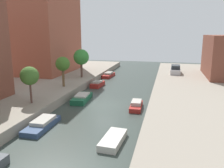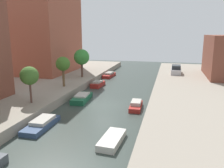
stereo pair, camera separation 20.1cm
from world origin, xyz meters
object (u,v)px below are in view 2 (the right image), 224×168
object	(u,v)px
moored_boat_left_5	(109,75)
moored_boat_right_2	(136,105)
parked_car	(176,70)
moored_boat_left_2	(42,124)
street_tree_3	(63,64)
street_tree_2	(29,76)
street_tree_4	(82,57)
apartment_tower_far	(42,17)
moored_boat_left_4	(98,84)
moored_boat_right_1	(112,140)
moored_boat_left_3	(82,98)

from	to	relation	value
moored_boat_left_5	moored_boat_right_2	distance (m)	18.93
parked_car	moored_boat_left_2	distance (m)	28.32
street_tree_3	moored_boat_left_2	bearing A→B (deg)	-74.16
street_tree_3	moored_boat_right_2	world-z (taller)	street_tree_3
parked_car	street_tree_2	bearing A→B (deg)	-124.50
street_tree_4	parked_car	bearing A→B (deg)	25.87
street_tree_4	moored_boat_right_2	distance (m)	15.81
apartment_tower_far	street_tree_4	world-z (taller)	apartment_tower_far
parked_car	moored_boat_left_2	size ratio (longest dim) A/B	1.04
moored_boat_right_2	street_tree_2	bearing A→B (deg)	-160.59
parked_car	moored_boat_left_4	xyz separation A→B (m)	(-11.89, -9.27, -1.25)
parked_car	moored_boat_left_2	bearing A→B (deg)	-115.08
moored_boat_left_4	moored_boat_left_2	bearing A→B (deg)	-90.35
apartment_tower_far	moored_boat_left_2	size ratio (longest dim) A/B	4.53
moored_boat_right_1	moored_boat_left_4	bearing A→B (deg)	110.82
apartment_tower_far	moored_boat_left_5	xyz separation A→B (m)	(11.92, 2.56, -10.72)
moored_boat_left_3	street_tree_3	bearing A→B (deg)	143.61
street_tree_2	moored_boat_right_2	size ratio (longest dim) A/B	1.12
apartment_tower_far	moored_boat_left_4	size ratio (longest dim) A/B	6.07
street_tree_4	moored_boat_left_5	bearing A→B (deg)	64.65
moored_boat_left_2	street_tree_4	bearing A→B (deg)	100.00
moored_boat_right_1	street_tree_4	bearing A→B (deg)	117.13
moored_boat_left_3	moored_boat_left_5	bearing A→B (deg)	92.50
moored_boat_left_5	parked_car	bearing A→B (deg)	5.00
moored_boat_left_4	moored_boat_right_1	world-z (taller)	moored_boat_left_4
moored_boat_left_3	moored_boat_left_4	xyz separation A→B (m)	(-0.37, 7.73, 0.04)
street_tree_4	moored_boat_left_2	world-z (taller)	street_tree_4
street_tree_3	moored_boat_left_5	size ratio (longest dim) A/B	0.93
street_tree_2	moored_boat_left_3	bearing A→B (deg)	54.33
parked_car	moored_boat_right_2	bearing A→B (deg)	-103.93
moored_boat_left_3	moored_boat_right_2	bearing A→B (deg)	-11.19
parked_car	moored_boat_left_4	distance (m)	15.13
street_tree_4	moored_boat_left_5	xyz separation A→B (m)	(2.99, 6.31, -3.94)
parked_car	moored_boat_left_5	size ratio (longest dim) A/B	1.05
apartment_tower_far	street_tree_4	size ratio (longest dim) A/B	4.37
street_tree_4	moored_boat_right_2	bearing A→B (deg)	-45.93
apartment_tower_far	street_tree_3	size ratio (longest dim) A/B	4.92
street_tree_4	moored_boat_left_3	distance (m)	11.03
street_tree_3	moored_boat_left_3	xyz separation A→B (m)	(3.68, -2.71, -3.70)
street_tree_2	moored_boat_left_4	size ratio (longest dim) A/B	1.17
moored_boat_left_4	moored_boat_left_5	bearing A→B (deg)	92.29
apartment_tower_far	moored_boat_left_4	world-z (taller)	apartment_tower_far
moored_boat_left_2	moored_boat_right_1	bearing A→B (deg)	-11.43
moored_boat_left_4	moored_boat_left_5	world-z (taller)	moored_boat_left_4
apartment_tower_far	moored_boat_right_1	xyz separation A→B (m)	(18.99, -23.37, -10.82)
moored_boat_left_2	moored_boat_left_5	size ratio (longest dim) A/B	1.01
street_tree_4	moored_boat_left_4	size ratio (longest dim) A/B	1.39
street_tree_3	street_tree_4	world-z (taller)	street_tree_4
moored_boat_right_1	moored_boat_right_2	world-z (taller)	moored_boat_right_2
apartment_tower_far	street_tree_3	world-z (taller)	apartment_tower_far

